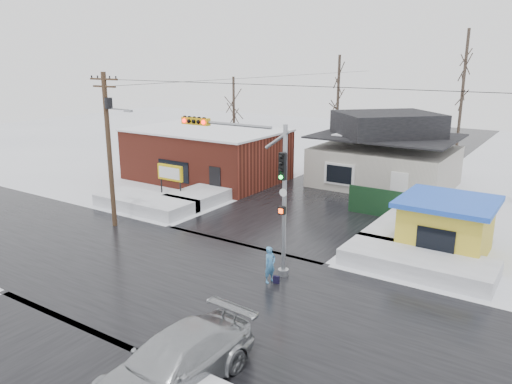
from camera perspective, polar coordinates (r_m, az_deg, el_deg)
The scene contains 20 objects.
ground at distance 23.47m, azimuth -9.27°, elevation -9.67°, with size 120.00×120.00×0.00m, color white.
road_ns at distance 23.46m, azimuth -9.27°, elevation -9.65°, with size 10.00×120.00×0.02m, color black.
road_ew at distance 23.46m, azimuth -9.27°, elevation -9.65°, with size 120.00×10.00×0.02m, color black.
snowbank_nw at distance 33.98m, azimuth -12.53°, elevation -1.24°, with size 7.00×3.00×0.80m, color white.
snowbank_ne at distance 25.00m, azimuth 17.96°, elevation -7.65°, with size 7.00×3.00×0.80m, color white.
snowbank_nside_w at distance 36.24m, azimuth -4.66°, elevation 0.10°, with size 3.00×8.00×0.80m, color white.
snowbank_nside_e at distance 30.02m, azimuth 16.94°, elevation -3.73°, with size 3.00×8.00×0.80m, color white.
traffic_signal at distance 22.75m, azimuth -0.16°, elevation 1.85°, with size 6.05×0.68×7.00m.
utility_pole at distance 29.89m, azimuth -16.42°, elevation 5.56°, with size 3.15×0.44×9.00m.
brick_building at distance 41.35m, azimuth -5.67°, elevation 4.34°, with size 12.20×8.20×4.12m.
marquee_sign at distance 35.30m, azimuth -9.78°, elevation 2.07°, with size 2.20×0.21×2.55m.
house at distance 40.20m, azimuth 14.57°, elevation 4.40°, with size 10.40×8.40×5.76m.
kiosk at distance 27.28m, azimuth 20.89°, elevation -3.62°, with size 4.60×4.60×2.88m.
fence at distance 31.85m, azimuth 17.21°, elevation -1.73°, with size 8.00×0.12×1.80m, color black.
tree_far_left at distance 45.52m, azimuth 9.44°, elevation 12.65°, with size 3.00×3.00×10.00m.
tree_far_mid at distance 44.33m, azimuth 22.86°, elevation 13.70°, with size 3.00×3.00×12.00m.
tree_far_west at distance 48.92m, azimuth -2.58°, elevation 11.13°, with size 3.00×3.00×8.00m.
pedestrian at distance 22.43m, azimuth 1.61°, elevation -8.33°, with size 0.61×0.40×1.67m, color #4588C1.
car at distance 16.09m, azimuth -9.33°, elevation -18.77°, with size 2.36×5.82×1.69m, color #A4A7AB.
shopping_bag at distance 22.58m, azimuth 2.33°, elevation -10.02°, with size 0.28×0.12×0.35m, color black.
Camera 1 is at (14.70, -15.46, 9.77)m, focal length 35.00 mm.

